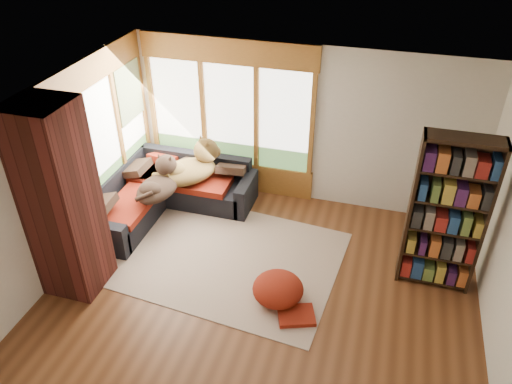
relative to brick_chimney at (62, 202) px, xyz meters
The scene contains 15 objects.
floor 2.75m from the brick_chimney, ahead, with size 5.50×5.50×0.00m, color #542D17.
ceiling 2.75m from the brick_chimney, ahead, with size 5.50×5.50×0.00m, color white.
wall_back 3.73m from the brick_chimney, 49.90° to the left, with size 5.50×0.04×2.60m, color silver.
wall_left 0.49m from the brick_chimney, 135.00° to the left, with size 0.04×5.00×2.60m, color silver.
windows_back 3.07m from the brick_chimney, 66.95° to the left, with size 2.82×0.10×1.90m.
windows_left 1.58m from the brick_chimney, 101.66° to the left, with size 0.10×2.62×1.90m.
roller_blind 2.44m from the brick_chimney, 96.95° to the left, with size 0.03×0.72×0.90m, color gray.
brick_chimney is the anchor object (origin of this frame).
sectional_sofa 2.32m from the brick_chimney, 77.71° to the left, with size 2.20×2.20×0.80m.
area_rug 2.41m from the brick_chimney, 29.59° to the left, with size 3.06×2.34×0.01m, color beige.
bookshelf 4.74m from the brick_chimney, 16.34° to the left, with size 0.93×0.31×2.16m.
pouf 2.89m from the brick_chimney, ahead, with size 0.66×0.66×0.36m, color maroon.
dog_tan 2.33m from the brick_chimney, 70.12° to the left, with size 1.13×1.15×0.57m.
dog_brindle 1.76m from the brick_chimney, 74.00° to the left, with size 0.62×0.92×0.48m.
throw_pillows 2.31m from the brick_chimney, 77.57° to the left, with size 1.98×1.68×0.45m.
Camera 1 is at (1.25, -4.49, 4.72)m, focal length 35.00 mm.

